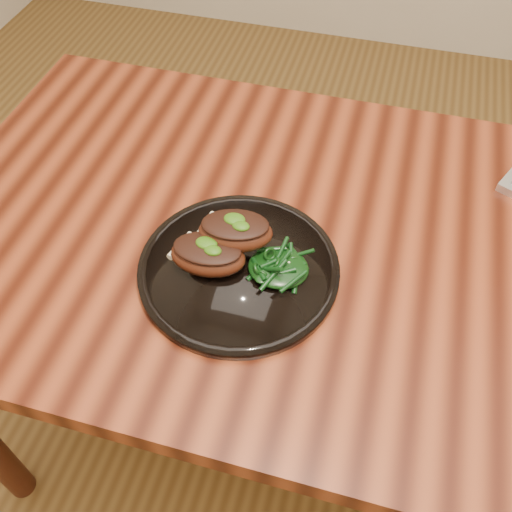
{
  "coord_description": "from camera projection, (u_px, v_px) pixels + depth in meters",
  "views": [
    {
      "loc": [
        -0.06,
        -0.64,
        1.46
      ],
      "look_at": [
        -0.21,
        -0.09,
        0.78
      ],
      "focal_mm": 40.0,
      "sensor_mm": 36.0,
      "label": 1
    }
  ],
  "objects": [
    {
      "name": "herb_smear",
      "position": [
        227.0,
        229.0,
        0.93
      ],
      "size": [
        0.09,
        0.06,
        0.01
      ],
      "primitive_type": "ellipsoid",
      "color": "#1C4407",
      "rests_on": "plate"
    },
    {
      "name": "plate",
      "position": [
        239.0,
        269.0,
        0.89
      ],
      "size": [
        0.32,
        0.32,
        0.02
      ],
      "color": "black",
      "rests_on": "desk"
    },
    {
      "name": "desk",
      "position": [
        384.0,
        283.0,
        0.99
      ],
      "size": [
        1.6,
        0.8,
        0.75
      ],
      "color": "#340F06",
      "rests_on": "ground"
    },
    {
      "name": "greens_heap",
      "position": [
        278.0,
        265.0,
        0.87
      ],
      "size": [
        0.09,
        0.09,
        0.04
      ],
      "color": "black",
      "rests_on": "plate"
    },
    {
      "name": "lamb_chop_back",
      "position": [
        235.0,
        231.0,
        0.88
      ],
      "size": [
        0.13,
        0.09,
        0.05
      ],
      "color": "#471B0D",
      "rests_on": "plate"
    },
    {
      "name": "lamb_chop_front",
      "position": [
        208.0,
        254.0,
        0.87
      ],
      "size": [
        0.13,
        0.08,
        0.05
      ],
      "color": "#471B0D",
      "rests_on": "plate"
    }
  ]
}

